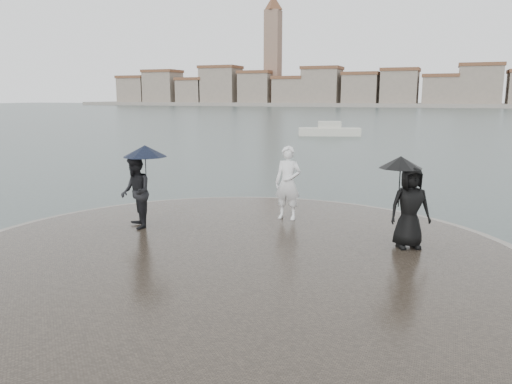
% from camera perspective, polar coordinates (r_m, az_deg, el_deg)
% --- Properties ---
extents(ground, '(400.00, 400.00, 0.00)m').
position_cam_1_polar(ground, '(7.59, -13.92, -17.43)').
color(ground, '#2B3835').
rests_on(ground, ground).
extents(kerb_ring, '(12.50, 12.50, 0.32)m').
position_cam_1_polar(kerb_ring, '(10.32, -2.65, -8.34)').
color(kerb_ring, gray).
rests_on(kerb_ring, ground).
extents(quay_tip, '(11.90, 11.90, 0.36)m').
position_cam_1_polar(quay_tip, '(10.31, -2.65, -8.23)').
color(quay_tip, '#2D261E').
rests_on(quay_tip, ground).
extents(statue, '(0.72, 0.49, 1.93)m').
position_cam_1_polar(statue, '(13.07, 3.67, 1.05)').
color(statue, white).
rests_on(statue, quay_tip).
extents(visitor_left, '(1.33, 1.18, 2.04)m').
position_cam_1_polar(visitor_left, '(12.46, -13.35, 1.05)').
color(visitor_left, black).
rests_on(visitor_left, quay_tip).
extents(visitor_right, '(1.22, 1.00, 1.95)m').
position_cam_1_polar(visitor_right, '(11.05, 16.98, -0.65)').
color(visitor_right, black).
rests_on(visitor_right, quay_tip).
extents(far_skyline, '(260.00, 20.00, 37.00)m').
position_cam_1_polar(far_skyline, '(166.43, 18.10, 11.13)').
color(far_skyline, gray).
rests_on(far_skyline, ground).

